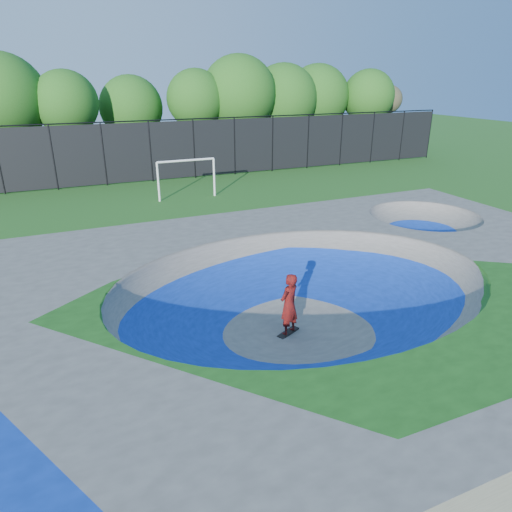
{
  "coord_description": "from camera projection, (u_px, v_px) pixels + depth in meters",
  "views": [
    {
      "loc": [
        -5.87,
        -10.03,
        6.75
      ],
      "look_at": [
        -0.18,
        3.0,
        1.1
      ],
      "focal_mm": 32.0,
      "sensor_mm": 36.0,
      "label": 1
    }
  ],
  "objects": [
    {
      "name": "ground",
      "position": [
        303.0,
        325.0,
        13.22
      ],
      "size": [
        120.0,
        120.0,
        0.0
      ],
      "primitive_type": "plane",
      "color": "#225A19",
      "rests_on": "ground"
    },
    {
      "name": "skate_deck",
      "position": [
        304.0,
        302.0,
        12.94
      ],
      "size": [
        22.0,
        14.0,
        1.5
      ],
      "primitive_type": "cube",
      "color": "gray",
      "rests_on": "ground"
    },
    {
      "name": "skater",
      "position": [
        289.0,
        305.0,
        12.47
      ],
      "size": [
        0.78,
        0.68,
        1.82
      ],
      "primitive_type": "imported",
      "rotation": [
        0.0,
        0.0,
        3.58
      ],
      "color": "#AA130D",
      "rests_on": "ground"
    },
    {
      "name": "skateboard",
      "position": [
        288.0,
        333.0,
        12.8
      ],
      "size": [
        0.8,
        0.54,
        0.05
      ],
      "primitive_type": "cube",
      "rotation": [
        0.0,
        0.0,
        0.46
      ],
      "color": "black",
      "rests_on": "ground"
    },
    {
      "name": "soccer_goal",
      "position": [
        186.0,
        172.0,
        26.24
      ],
      "size": [
        3.45,
        0.12,
        2.28
      ],
      "color": "white",
      "rests_on": "ground"
    },
    {
      "name": "fence",
      "position": [
        150.0,
        150.0,
        30.33
      ],
      "size": [
        48.09,
        0.09,
        4.04
      ],
      "color": "black",
      "rests_on": "ground"
    },
    {
      "name": "treeline",
      "position": [
        124.0,
        100.0,
        33.15
      ],
      "size": [
        52.0,
        7.1,
        8.34
      ],
      "color": "#492F24",
      "rests_on": "ground"
    }
  ]
}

